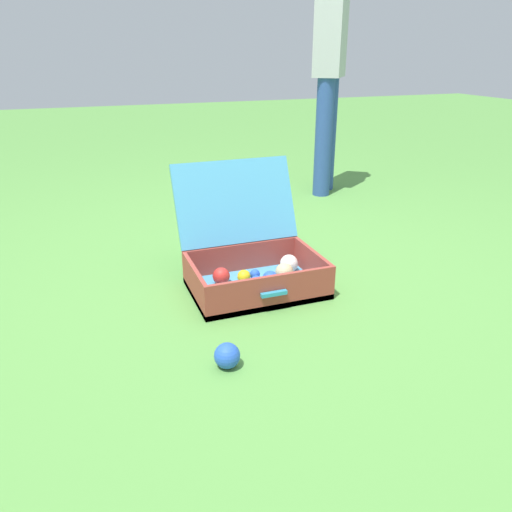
# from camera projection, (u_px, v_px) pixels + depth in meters

# --- Properties ---
(ground_plane) EXTENTS (16.00, 16.00, 0.00)m
(ground_plane) POSITION_uv_depth(u_px,v_px,m) (269.00, 281.00, 2.30)
(ground_plane) COLOR #569342
(open_suitcase) EXTENTS (0.56, 0.58, 0.51)m
(open_suitcase) POSITION_uv_depth(u_px,v_px,m) (252.00, 261.00, 2.23)
(open_suitcase) COLOR #4799C6
(open_suitcase) RESTS_ON ground
(stray_ball_on_grass) EXTENTS (0.09, 0.09, 0.09)m
(stray_ball_on_grass) POSITION_uv_depth(u_px,v_px,m) (227.00, 356.00, 1.67)
(stray_ball_on_grass) COLOR blue
(stray_ball_on_grass) RESTS_ON ground
(bystander_person) EXTENTS (0.34, 0.36, 1.65)m
(bystander_person) POSITION_uv_depth(u_px,v_px,m) (330.00, 55.00, 3.37)
(bystander_person) COLOR #2D4C93
(bystander_person) RESTS_ON ground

